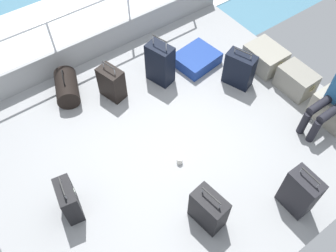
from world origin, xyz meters
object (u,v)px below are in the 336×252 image
(suitcase_0, at_px, (69,200))
(suitcase_2, at_px, (112,83))
(passenger_seated, at_px, (336,98))
(suitcase_5, at_px, (160,64))
(paper_cup, at_px, (180,160))
(cargo_crate_2, at_px, (334,109))
(suitcase_6, at_px, (300,192))
(suitcase_3, at_px, (208,210))
(suitcase_4, at_px, (239,69))
(cargo_crate_1, at_px, (296,81))
(duffel_bag, at_px, (67,87))
(cargo_crate_0, at_px, (265,57))
(suitcase_1, at_px, (197,59))

(suitcase_0, bearing_deg, suitcase_2, 134.50)
(passenger_seated, xyz_separation_m, suitcase_5, (-2.17, -1.41, -0.25))
(suitcase_0, relative_size, paper_cup, 6.63)
(cargo_crate_2, height_order, suitcase_6, suitcase_6)
(suitcase_3, height_order, suitcase_4, suitcase_4)
(cargo_crate_2, bearing_deg, cargo_crate_1, 179.85)
(cargo_crate_2, bearing_deg, suitcase_5, -143.56)
(suitcase_6, bearing_deg, cargo_crate_1, 131.98)
(cargo_crate_2, xyz_separation_m, passenger_seated, (0.00, -0.19, 0.38))
(suitcase_2, bearing_deg, duffel_bag, -125.71)
(paper_cup, bearing_deg, cargo_crate_0, 106.78)
(suitcase_2, height_order, suitcase_4, suitcase_4)
(suitcase_5, xyz_separation_m, duffel_bag, (-0.57, -1.38, -0.17))
(suitcase_4, distance_m, suitcase_5, 1.25)
(suitcase_4, xyz_separation_m, suitcase_6, (2.00, -0.87, 0.04))
(duffel_bag, bearing_deg, passenger_seated, 45.57)
(suitcase_0, relative_size, suitcase_5, 0.77)
(suitcase_3, distance_m, paper_cup, 0.90)
(passenger_seated, distance_m, duffel_bag, 3.94)
(suitcase_3, relative_size, duffel_bag, 0.93)
(suitcase_1, bearing_deg, duffel_bag, -106.77)
(cargo_crate_2, xyz_separation_m, suitcase_1, (-2.11, -0.89, -0.11))
(cargo_crate_1, distance_m, suitcase_3, 2.67)
(cargo_crate_2, xyz_separation_m, duffel_bag, (-2.74, -2.98, -0.03))
(cargo_crate_1, relative_size, passenger_seated, 0.54)
(cargo_crate_0, distance_m, suitcase_5, 1.79)
(cargo_crate_0, xyz_separation_m, passenger_seated, (1.41, -0.19, 0.41))
(cargo_crate_1, bearing_deg, suitcase_3, -71.12)
(cargo_crate_0, relative_size, cargo_crate_1, 1.08)
(passenger_seated, relative_size, suitcase_4, 1.66)
(passenger_seated, height_order, suitcase_1, passenger_seated)
(cargo_crate_0, relative_size, suitcase_6, 0.86)
(cargo_crate_2, distance_m, suitcase_4, 1.51)
(cargo_crate_1, bearing_deg, cargo_crate_0, 179.65)
(cargo_crate_2, relative_size, duffel_bag, 0.89)
(suitcase_4, bearing_deg, suitcase_2, -118.25)
(cargo_crate_1, xyz_separation_m, suitcase_4, (-0.65, -0.63, 0.10))
(suitcase_4, bearing_deg, suitcase_6, -23.58)
(suitcase_3, bearing_deg, suitcase_2, 177.18)
(suitcase_6, bearing_deg, passenger_seated, 115.54)
(paper_cup, bearing_deg, suitcase_0, -98.71)
(cargo_crate_1, xyz_separation_m, suitcase_6, (1.36, -1.51, 0.13))
(passenger_seated, distance_m, suitcase_3, 2.36)
(cargo_crate_0, height_order, cargo_crate_1, cargo_crate_1)
(suitcase_2, relative_size, suitcase_5, 0.76)
(passenger_seated, height_order, suitcase_0, passenger_seated)
(duffel_bag, bearing_deg, suitcase_5, 67.51)
(duffel_bag, bearing_deg, suitcase_4, 59.81)
(cargo_crate_0, xyz_separation_m, suitcase_4, (0.03, -0.64, 0.11))
(suitcase_5, bearing_deg, duffel_bag, -112.49)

